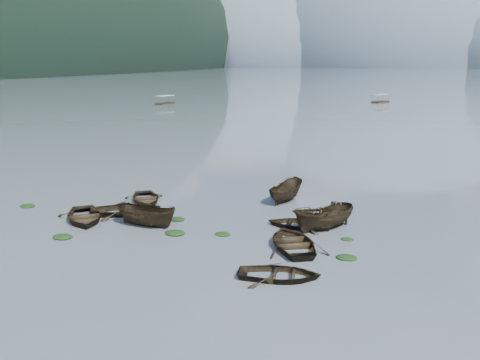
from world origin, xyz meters
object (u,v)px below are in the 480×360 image
(rowboat_3, at_px, (293,247))
(pontoon_centre, at_px, (380,102))
(pontoon_left, at_px, (165,104))
(rowboat_0, at_px, (84,221))

(rowboat_3, bearing_deg, pontoon_centre, -116.33)
(rowboat_3, relative_size, pontoon_centre, 0.96)
(pontoon_left, relative_size, pontoon_centre, 1.00)
(pontoon_left, bearing_deg, rowboat_0, -51.71)
(pontoon_left, bearing_deg, rowboat_3, -44.45)
(rowboat_3, xyz_separation_m, pontoon_left, (-55.03, 87.07, 0.00))
(rowboat_0, bearing_deg, pontoon_centre, 47.00)
(rowboat_0, relative_size, rowboat_3, 0.99)
(rowboat_0, height_order, rowboat_3, rowboat_3)
(rowboat_3, height_order, pontoon_centre, pontoon_centre)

